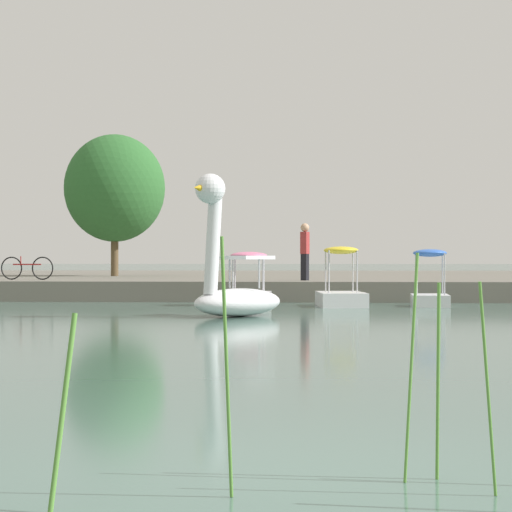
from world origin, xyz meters
TOP-DOWN VIEW (x-y plane):
  - ground_plane at (0.00, 0.00)m, footprint 448.03×448.03m
  - shore_bank_far at (0.00, 37.18)m, footprint 121.38×26.96m
  - swan_boat at (-1.86, 16.39)m, footprint 2.42×2.65m
  - pedal_boat_blue at (2.89, 21.64)m, footprint 1.04×1.79m
  - pedal_boat_yellow at (0.56, 21.39)m, footprint 1.39×2.27m
  - pedal_boat_pink at (-1.89, 21.60)m, footprint 1.25×2.10m
  - tree_sapling_by_fence at (-7.82, 32.96)m, footprint 5.10×5.09m
  - person_on_path at (-0.48, 25.67)m, footprint 0.29×0.28m
  - bicycle_parked at (-9.17, 25.99)m, footprint 1.76×0.34m
  - reed_clump_foreground at (0.51, -0.56)m, footprint 2.99×0.96m

SIDE VIEW (x-z plane):
  - ground_plane at x=0.00m, z-range 0.00..0.00m
  - shore_bank_far at x=0.00m, z-range 0.00..0.59m
  - pedal_boat_yellow at x=0.56m, z-range -0.38..1.20m
  - pedal_boat_pink at x=-1.89m, z-range -0.27..1.16m
  - pedal_boat_blue at x=2.89m, z-range -0.28..1.23m
  - reed_clump_foreground at x=0.51m, z-range -0.11..1.27m
  - swan_boat at x=-1.86m, z-range -0.75..2.31m
  - bicycle_parked at x=-9.17m, z-range 0.59..1.33m
  - person_on_path at x=-0.48m, z-range 0.70..2.44m
  - tree_sapling_by_fence at x=-7.82m, z-range 1.23..6.59m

